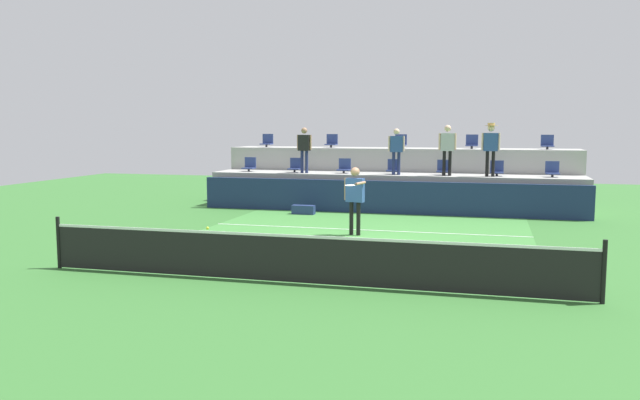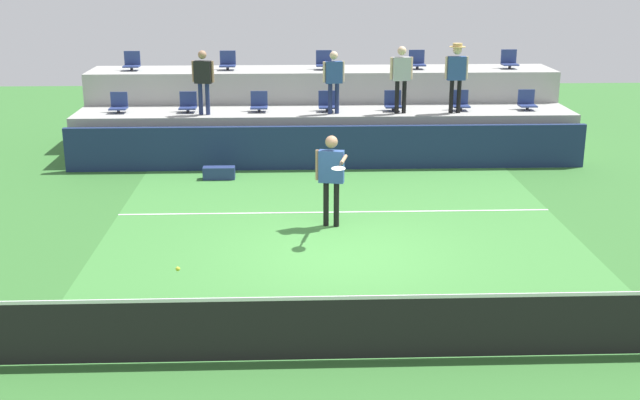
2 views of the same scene
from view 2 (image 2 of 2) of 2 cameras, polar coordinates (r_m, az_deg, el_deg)
name	(u,v)px [view 2 (image 2 of 2)]	position (r m, az deg, el deg)	size (l,w,h in m)	color
ground_plane	(343,253)	(14.46, 1.63, -3.79)	(40.00, 40.00, 0.00)	#336B2D
court_inner_paint	(339,234)	(15.39, 1.39, -2.47)	(9.00, 10.00, 0.01)	#3D7F38
court_service_line	(335,212)	(16.72, 1.10, -0.87)	(9.00, 0.06, 0.00)	white
tennis_net	(363,325)	(10.59, 3.07, -8.90)	(10.48, 0.08, 1.07)	black
sponsor_backboard	(327,148)	(20.04, 0.53, 3.75)	(13.00, 0.16, 1.10)	navy
seating_tier_lower	(325,134)	(21.29, 0.36, 4.74)	(13.00, 1.80, 1.25)	#9E9E99
seating_tier_upper	(322,106)	(22.97, 0.17, 6.72)	(13.00, 1.80, 2.10)	#9E9E99
stadium_chair_lower_far_left	(119,104)	(21.51, -14.14, 6.63)	(0.44, 0.40, 0.52)	#2D2D33
stadium_chair_lower_left	(188,104)	(21.21, -9.38, 6.78)	(0.44, 0.40, 0.52)	#2D2D33
stadium_chair_lower_mid_left	(259,103)	(21.06, -4.36, 6.88)	(0.44, 0.40, 0.52)	#2D2D33
stadium_chair_lower_center	(327,103)	(21.07, 0.50, 6.93)	(0.44, 0.40, 0.52)	#2D2D33
stadium_chair_lower_mid_right	(393,102)	(21.22, 5.22, 6.94)	(0.44, 0.40, 0.52)	#2D2D33
stadium_chair_lower_right	(460,102)	(21.52, 9.96, 6.89)	(0.44, 0.40, 0.52)	#2D2D33
stadium_chair_lower_far_right	(527,102)	(21.95, 14.51, 6.80)	(0.44, 0.40, 0.52)	#2D2D33
stadium_chair_upper_far_left	(132,62)	(23.12, -13.25, 9.51)	(0.44, 0.40, 0.52)	#2D2D33
stadium_chair_upper_left	(228,62)	(22.77, -6.59, 9.73)	(0.44, 0.40, 0.52)	#2D2D33
stadium_chair_upper_center	(324,62)	(22.72, 0.28, 9.83)	(0.44, 0.40, 0.52)	#2D2D33
stadium_chair_upper_right	(417,61)	(22.98, 6.92, 9.79)	(0.44, 0.40, 0.52)	#2D2D33
stadium_chair_upper_far_right	(509,61)	(23.53, 13.33, 9.63)	(0.44, 0.40, 0.52)	#2D2D33
tennis_player	(331,171)	(15.52, 0.82, 2.07)	(0.62, 1.32, 1.83)	black
spectator_in_grey	(203,77)	(20.66, -8.32, 8.69)	(0.58, 0.25, 1.63)	navy
spectator_leaning_on_rail	(334,77)	(20.58, 0.98, 8.77)	(0.57, 0.25, 1.59)	navy
spectator_in_white	(401,73)	(20.73, 5.81, 8.98)	(0.60, 0.25, 1.71)	black
spectator_with_hat	(456,70)	(20.97, 9.68, 9.10)	(0.60, 0.42, 1.78)	black
tennis_ball	(178,269)	(12.05, -10.09, -4.85)	(0.07, 0.07, 0.07)	#CCE033
equipment_bag	(219,173)	(19.36, -7.20, 1.92)	(0.76, 0.28, 0.30)	navy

